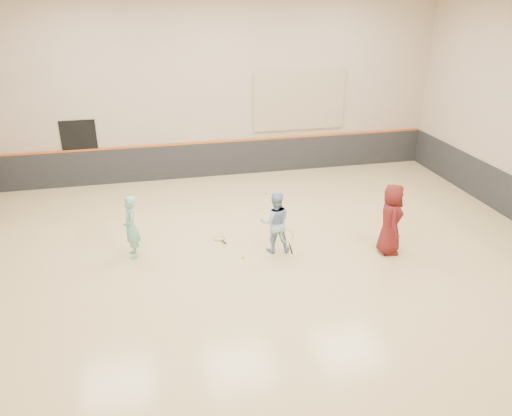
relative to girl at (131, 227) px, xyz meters
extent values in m
cube|color=tan|center=(2.94, -0.78, -0.88)|extent=(15.00, 12.00, 0.20)
cube|color=#C2A98E|center=(2.94, 5.23, 2.22)|extent=(15.00, 0.02, 6.00)
cube|color=#C2A98E|center=(2.94, -6.79, 2.22)|extent=(15.00, 0.02, 6.00)
cube|color=#232326|center=(2.94, 5.19, -0.18)|extent=(14.90, 0.04, 1.20)
cube|color=#D85914|center=(2.94, 5.18, 0.44)|extent=(14.90, 0.03, 0.06)
cube|color=tan|center=(5.74, 5.17, 1.72)|extent=(3.20, 0.08, 2.00)
cube|color=black|center=(-1.56, 5.20, 0.32)|extent=(1.10, 0.05, 2.20)
imported|color=#71C5B2|center=(0.00, 0.00, 0.00)|extent=(0.45, 0.62, 1.56)
imported|color=#8EADDC|center=(3.43, -0.50, 0.00)|extent=(0.83, 0.68, 1.56)
imported|color=#5C1615|center=(6.14, -1.17, 0.11)|extent=(0.78, 0.99, 1.78)
sphere|color=#D3EE37|center=(2.57, -0.72, -0.75)|extent=(0.07, 0.07, 0.07)
sphere|color=#D2EC37|center=(6.20, -1.24, 0.34)|extent=(0.07, 0.07, 0.07)
sphere|color=gold|center=(4.09, 3.12, -0.75)|extent=(0.07, 0.07, 0.07)
camera|label=1|loc=(0.56, -11.09, 5.22)|focal=35.00mm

